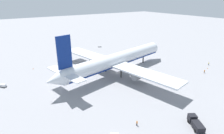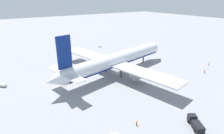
# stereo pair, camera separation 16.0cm
# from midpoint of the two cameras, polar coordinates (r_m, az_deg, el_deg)

# --- Properties ---
(ground_plane) EXTENTS (600.00, 600.00, 0.00)m
(ground_plane) POSITION_cam_midpoint_polar(r_m,az_deg,el_deg) (94.57, 1.72, -1.73)
(ground_plane) COLOR gray
(airliner) EXTENTS (74.22, 71.29, 23.09)m
(airliner) POSITION_cam_midpoint_polar(r_m,az_deg,el_deg) (91.32, 1.21, 2.02)
(airliner) COLOR silver
(airliner) RESTS_ON ground
(service_truck_2) EXTENTS (5.52, 7.03, 2.55)m
(service_truck_2) POSITION_cam_midpoint_polar(r_m,az_deg,el_deg) (62.30, 24.30, -15.41)
(service_truck_2) COLOR black
(service_truck_2) RESTS_ON ground
(baggage_cart_0) EXTENTS (2.92, 3.16, 1.31)m
(baggage_cart_0) POSITION_cam_midpoint_polar(r_m,az_deg,el_deg) (92.30, -30.38, -4.88)
(baggage_cart_0) COLOR gray
(baggage_cart_0) RESTS_ON ground
(baggage_cart_1) EXTENTS (3.14, 2.28, 0.40)m
(baggage_cart_1) POSITION_cam_midpoint_polar(r_m,az_deg,el_deg) (143.38, -3.70, 6.24)
(baggage_cart_1) COLOR #595B60
(baggage_cart_1) RESTS_ON ground
(ground_worker_0) EXTENTS (0.44, 0.44, 1.68)m
(ground_worker_0) POSITION_cam_midpoint_polar(r_m,az_deg,el_deg) (58.46, 7.66, -16.68)
(ground_worker_0) COLOR black
(ground_worker_0) RESTS_ON ground
(ground_worker_2) EXTENTS (0.49, 0.49, 1.70)m
(ground_worker_2) POSITION_cam_midpoint_polar(r_m,az_deg,el_deg) (117.80, 27.60, 0.89)
(ground_worker_2) COLOR navy
(ground_worker_2) RESTS_ON ground
(ground_worker_5) EXTENTS (0.56, 0.56, 1.67)m
(ground_worker_5) POSITION_cam_midpoint_polar(r_m,az_deg,el_deg) (104.75, 26.54, -1.23)
(ground_worker_5) COLOR black
(ground_worker_5) RESTS_ON ground
(traffic_cone_0) EXTENTS (0.36, 0.36, 0.55)m
(traffic_cone_0) POSITION_cam_midpoint_polar(r_m,az_deg,el_deg) (112.15, 27.33, -0.31)
(traffic_cone_0) COLOR orange
(traffic_cone_0) RESTS_ON ground
(traffic_cone_1) EXTENTS (0.36, 0.36, 0.55)m
(traffic_cone_1) POSITION_cam_midpoint_polar(r_m,az_deg,el_deg) (107.71, -22.99, -0.42)
(traffic_cone_1) COLOR orange
(traffic_cone_1) RESTS_ON ground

